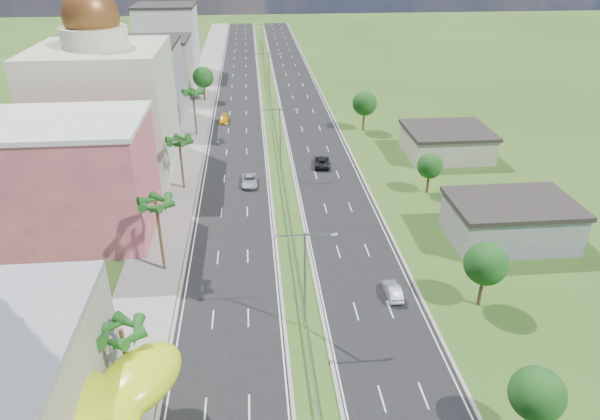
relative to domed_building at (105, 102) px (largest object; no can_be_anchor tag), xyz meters
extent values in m
plane|color=#2D5119|center=(28.00, -55.00, -11.35)|extent=(500.00, 500.00, 0.00)
cube|color=black|center=(20.50, 35.00, -11.33)|extent=(11.00, 260.00, 0.04)
cube|color=black|center=(35.50, 35.00, -11.33)|extent=(11.00, 260.00, 0.04)
cube|color=gray|center=(11.00, 35.00, -11.29)|extent=(7.00, 260.00, 0.12)
cube|color=gray|center=(28.00, 17.00, -10.73)|extent=(0.08, 216.00, 0.28)
cube|color=gray|center=(28.00, 119.00, -11.00)|extent=(0.10, 0.12, 0.70)
cylinder|color=gray|center=(28.00, -45.00, -5.85)|extent=(0.20, 0.20, 11.00)
cube|color=gray|center=(26.56, -45.00, -0.55)|extent=(2.88, 0.12, 0.12)
cube|color=gray|center=(29.44, -45.00, -0.55)|extent=(2.88, 0.12, 0.12)
cube|color=silver|center=(25.28, -45.00, -0.65)|extent=(0.60, 0.25, 0.18)
cube|color=silver|center=(30.72, -45.00, -0.65)|extent=(0.60, 0.25, 0.18)
cylinder|color=gray|center=(28.00, -5.00, -5.85)|extent=(0.20, 0.20, 11.00)
cube|color=gray|center=(26.56, -5.00, -0.55)|extent=(2.88, 0.12, 0.12)
cube|color=gray|center=(29.44, -5.00, -0.55)|extent=(2.88, 0.12, 0.12)
cube|color=silver|center=(25.28, -5.00, -0.65)|extent=(0.60, 0.25, 0.18)
cube|color=silver|center=(30.72, -5.00, -0.65)|extent=(0.60, 0.25, 0.18)
cylinder|color=gray|center=(28.00, 40.00, -5.85)|extent=(0.20, 0.20, 11.00)
cube|color=gray|center=(26.56, 40.00, -0.55)|extent=(2.88, 0.12, 0.12)
cube|color=gray|center=(29.44, 40.00, -0.55)|extent=(2.88, 0.12, 0.12)
cube|color=silver|center=(25.28, 40.00, -0.65)|extent=(0.60, 0.25, 0.18)
cube|color=silver|center=(30.72, 40.00, -0.65)|extent=(0.60, 0.25, 0.18)
cylinder|color=gray|center=(28.00, 85.00, -5.85)|extent=(0.20, 0.20, 11.00)
cube|color=gray|center=(26.56, 85.00, -0.55)|extent=(2.88, 0.12, 0.12)
cube|color=gray|center=(29.44, 85.00, -0.55)|extent=(2.88, 0.12, 0.12)
cube|color=silver|center=(25.28, 85.00, -0.65)|extent=(0.60, 0.25, 0.18)
cube|color=silver|center=(30.72, 85.00, -0.65)|extent=(0.60, 0.25, 0.18)
cylinder|color=gray|center=(13.00, -57.00, -9.35)|extent=(0.50, 0.50, 4.00)
cube|color=#B64A5E|center=(0.00, -23.00, -3.85)|extent=(20.00, 15.00, 15.00)
cube|color=beige|center=(0.00, 0.00, -1.35)|extent=(20.00, 20.00, 20.00)
cylinder|color=beige|center=(0.00, 0.00, 10.15)|extent=(10.00, 10.00, 3.00)
sphere|color=brown|center=(0.00, 0.00, 13.15)|extent=(8.40, 8.40, 8.40)
cube|color=gray|center=(1.00, 25.00, -3.35)|extent=(16.00, 15.00, 16.00)
cube|color=#A5A088|center=(1.00, 47.00, -4.85)|extent=(16.00, 15.00, 13.00)
cube|color=silver|center=(1.00, 70.00, -2.35)|extent=(16.00, 15.00, 18.00)
cube|color=gray|center=(56.00, -30.00, -8.85)|extent=(15.00, 10.00, 5.00)
cube|color=#A5A088|center=(58.00, 0.00, -9.15)|extent=(14.00, 12.00, 4.40)
cylinder|color=#47301C|center=(12.50, -53.00, -7.60)|extent=(0.36, 0.36, 7.50)
cylinder|color=#47301C|center=(12.50, -33.00, -6.85)|extent=(0.36, 0.36, 9.00)
cylinder|color=#47301C|center=(12.50, -10.00, -7.35)|extent=(0.36, 0.36, 8.00)
cylinder|color=#47301C|center=(12.50, 15.00, -6.95)|extent=(0.36, 0.36, 8.80)
cylinder|color=#47301C|center=(12.50, 40.00, -8.90)|extent=(0.40, 0.40, 4.90)
sphere|color=#1D5319|center=(12.50, 40.00, -5.75)|extent=(4.90, 4.90, 4.90)
cylinder|color=#47301C|center=(44.00, -60.00, -9.25)|extent=(0.40, 0.40, 4.20)
sphere|color=#1D5319|center=(44.00, -60.00, -6.55)|extent=(4.20, 4.20, 4.20)
cylinder|color=#47301C|center=(47.00, -43.00, -9.08)|extent=(0.40, 0.40, 4.55)
sphere|color=#1D5319|center=(47.00, -43.00, -6.15)|extent=(4.55, 4.55, 4.55)
cylinder|color=#47301C|center=(50.00, -15.00, -9.43)|extent=(0.40, 0.40, 3.85)
sphere|color=#1D5319|center=(50.00, -15.00, -6.95)|extent=(3.85, 3.85, 3.85)
cylinder|color=#47301C|center=(46.00, 15.00, -8.90)|extent=(0.40, 0.40, 4.90)
sphere|color=#1D5319|center=(46.00, 15.00, -5.75)|extent=(4.90, 4.90, 4.90)
imported|color=#ABAFB3|center=(22.75, -9.77, -10.59)|extent=(2.48, 5.23, 1.44)
imported|color=gold|center=(17.71, 22.90, -10.65)|extent=(2.13, 4.67, 1.33)
imported|color=#A8ACB0|center=(38.16, -40.67, -10.63)|extent=(1.48, 4.16, 1.37)
imported|color=black|center=(35.19, -3.06, -10.56)|extent=(3.09, 5.67, 1.51)
camera|label=1|loc=(23.62, -87.45, 24.04)|focal=32.00mm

